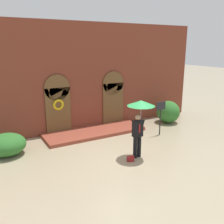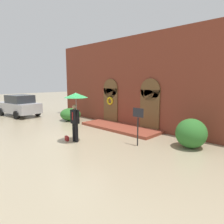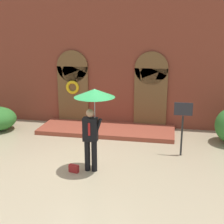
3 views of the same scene
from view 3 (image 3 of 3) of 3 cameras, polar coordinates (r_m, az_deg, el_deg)
name	(u,v)px [view 3 (image 3 of 3)]	position (r m, az deg, el deg)	size (l,w,h in m)	color
ground_plane	(86,164)	(9.44, -4.86, -9.44)	(80.00, 80.00, 0.00)	tan
building_facade	(112,60)	(12.69, 0.01, 9.55)	(14.00, 2.30, 5.60)	brown
person_with_umbrella	(93,105)	(8.36, -3.42, 1.22)	(1.10, 1.10, 2.36)	black
handbag	(74,169)	(8.94, -6.99, -10.22)	(0.28, 0.12, 0.22)	maroon
sign_post	(183,120)	(9.86, 12.80, -1.48)	(0.56, 0.06, 1.72)	black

